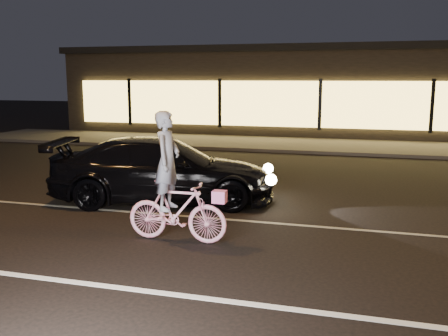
% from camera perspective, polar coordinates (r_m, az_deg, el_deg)
% --- Properties ---
extents(ground, '(90.00, 90.00, 0.00)m').
position_cam_1_polar(ground, '(7.84, 0.79, -10.19)').
color(ground, black).
rests_on(ground, ground).
extents(lane_stripe_near, '(60.00, 0.12, 0.01)m').
position_cam_1_polar(lane_stripe_near, '(6.52, -2.75, -14.59)').
color(lane_stripe_near, silver).
rests_on(lane_stripe_near, ground).
extents(lane_stripe_far, '(60.00, 0.10, 0.01)m').
position_cam_1_polar(lane_stripe_far, '(9.69, 3.87, -6.16)').
color(lane_stripe_far, gray).
rests_on(lane_stripe_far, ground).
extents(sidewalk, '(30.00, 4.00, 0.12)m').
position_cam_1_polar(sidewalk, '(20.36, 10.32, 2.56)').
color(sidewalk, '#383533').
rests_on(sidewalk, ground).
extents(storefront, '(25.40, 8.42, 4.20)m').
position_cam_1_polar(storefront, '(26.14, 11.76, 8.78)').
color(storefront, black).
rests_on(storefront, ground).
extents(cyclist, '(1.76, 0.60, 2.21)m').
position_cam_1_polar(cyclist, '(8.43, -5.71, -3.20)').
color(cyclist, '#FF4683').
rests_on(cyclist, ground).
extents(sedan, '(5.25, 3.09, 1.43)m').
position_cam_1_polar(sedan, '(11.16, -6.95, -0.26)').
color(sedan, black).
rests_on(sedan, ground).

